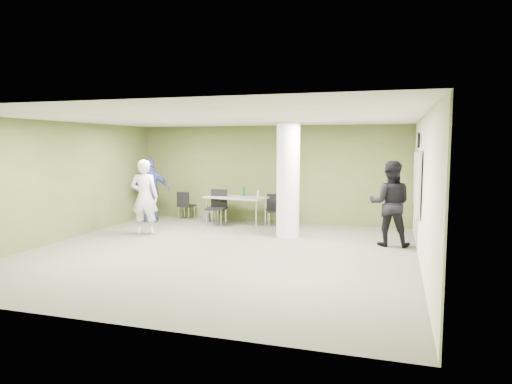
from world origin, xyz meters
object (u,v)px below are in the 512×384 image
(chair_back_left, at_px, (185,203))
(woman_white, at_px, (145,197))
(man_blue, at_px, (151,190))
(folding_table, at_px, (236,198))
(man_black, at_px, (390,204))

(chair_back_left, height_order, woman_white, woman_white)
(woman_white, relative_size, man_blue, 1.02)
(man_blue, bearing_deg, chair_back_left, -167.03)
(folding_table, bearing_deg, man_black, -10.59)
(woman_white, height_order, man_blue, woman_white)
(chair_back_left, height_order, man_black, man_black)
(woman_white, bearing_deg, chair_back_left, -102.39)
(folding_table, distance_m, man_blue, 2.58)
(folding_table, height_order, chair_back_left, folding_table)
(folding_table, height_order, woman_white, woman_white)
(chair_back_left, xyz_separation_m, man_blue, (-0.78, -0.63, 0.43))
(man_black, distance_m, man_blue, 6.82)
(folding_table, xyz_separation_m, man_blue, (-2.57, -0.18, 0.17))
(man_black, bearing_deg, chair_back_left, -16.57)
(woman_white, distance_m, man_blue, 1.82)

